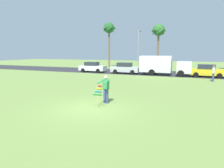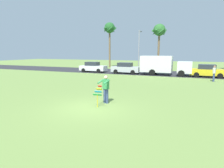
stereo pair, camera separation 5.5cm
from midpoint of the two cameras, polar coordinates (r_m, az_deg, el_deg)
The scene contains 12 objects.
ground_plane at distance 10.91m, azimuth -6.64°, elevation -7.21°, with size 120.00×120.00×0.00m, color olive.
road_strip at distance 29.63m, azimuth 12.08°, elevation 3.31°, with size 120.00×8.00×0.01m, color #2D2D33.
person_kite_flyer at distance 11.65m, azimuth -2.03°, elevation -1.26°, with size 0.61×0.71×1.73m.
kite_held at distance 10.98m, azimuth -4.29°, elevation -2.62°, with size 0.53×0.67×1.21m.
parked_car_white at distance 30.23m, azimuth -5.93°, elevation 5.06°, with size 4.24×1.91×1.60m.
parked_car_silver at distance 28.11m, azimuth 3.95°, elevation 4.75°, with size 4.22×1.86×1.60m.
parked_truck_white_box at distance 26.90m, azimuth 14.74°, elevation 5.60°, with size 6.72×2.17×2.62m.
parked_car_yellow at distance 26.82m, azimuth 26.63°, elevation 3.52°, with size 4.24×1.91×1.60m.
palm_tree_left_near at distance 39.67m, azimuth -0.94°, elevation 15.99°, with size 2.58×2.71×9.01m.
palm_tree_right_near at distance 35.74m, azimuth 13.83°, elevation 15.00°, with size 2.58×2.71×8.05m.
streetlight_pole at distance 35.15m, azimuth 7.93°, elevation 10.91°, with size 0.24×1.65×7.00m.
person_walker_near at distance 23.08m, azimuth 28.19°, elevation 2.97°, with size 0.33×0.54×1.73m.
Camera 1 is at (5.02, -9.16, 3.15)m, focal length 30.37 mm.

